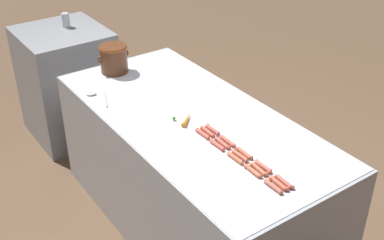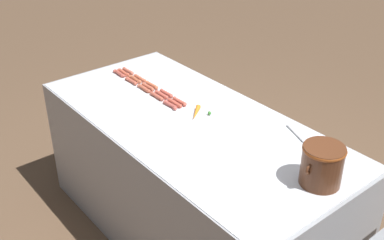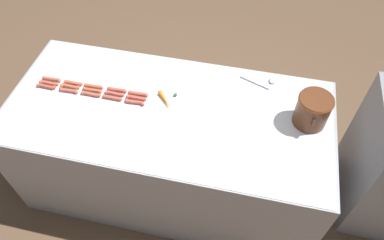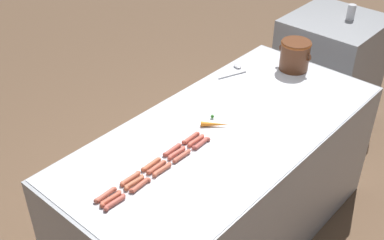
% 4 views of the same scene
% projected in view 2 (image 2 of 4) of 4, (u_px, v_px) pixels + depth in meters
% --- Properties ---
extents(ground_plane, '(20.00, 20.00, 0.00)m').
position_uv_depth(ground_plane, '(191.00, 232.00, 3.39)').
color(ground_plane, brown).
extents(griddle_counter, '(1.00, 2.15, 0.92)m').
position_uv_depth(griddle_counter, '(191.00, 180.00, 3.16)').
color(griddle_counter, '#9EA0A5').
rests_on(griddle_counter, ground_plane).
extents(hot_dog_0, '(0.03, 0.14, 0.03)m').
position_uv_depth(hot_dog_0, '(128.00, 71.00, 3.55)').
color(hot_dog_0, '#B45946').
rests_on(hot_dog_0, griddle_counter).
extents(hot_dog_1, '(0.03, 0.14, 0.03)m').
position_uv_depth(hot_dog_1, '(140.00, 78.00, 3.44)').
color(hot_dog_1, '#BD5D42').
rests_on(hot_dog_1, griddle_counter).
extents(hot_dog_2, '(0.03, 0.14, 0.03)m').
position_uv_depth(hot_dog_2, '(152.00, 85.00, 3.34)').
color(hot_dog_2, '#BF5D3D').
rests_on(hot_dog_2, griddle_counter).
extents(hot_dog_3, '(0.03, 0.14, 0.03)m').
position_uv_depth(hot_dog_3, '(166.00, 93.00, 3.23)').
color(hot_dog_3, '#B44F40').
rests_on(hot_dog_3, griddle_counter).
extents(hot_dog_4, '(0.03, 0.14, 0.03)m').
position_uv_depth(hot_dog_4, '(179.00, 101.00, 3.13)').
color(hot_dog_4, '#B9503F').
rests_on(hot_dog_4, griddle_counter).
extents(hot_dog_5, '(0.03, 0.14, 0.03)m').
position_uv_depth(hot_dog_5, '(123.00, 72.00, 3.53)').
color(hot_dog_5, '#BD553D').
rests_on(hot_dog_5, griddle_counter).
extents(hot_dog_6, '(0.03, 0.14, 0.03)m').
position_uv_depth(hot_dog_6, '(135.00, 79.00, 3.43)').
color(hot_dog_6, '#B15D3F').
rests_on(hot_dog_6, griddle_counter).
extents(hot_dog_7, '(0.03, 0.14, 0.03)m').
position_uv_depth(hot_dog_7, '(148.00, 87.00, 3.32)').
color(hot_dog_7, '#B25740').
rests_on(hot_dog_7, griddle_counter).
extents(hot_dog_8, '(0.03, 0.14, 0.03)m').
position_uv_depth(hot_dog_8, '(161.00, 95.00, 3.21)').
color(hot_dog_8, '#B45243').
rests_on(hot_dog_8, griddle_counter).
extents(hot_dog_9, '(0.03, 0.14, 0.03)m').
position_uv_depth(hot_dog_9, '(175.00, 103.00, 3.11)').
color(hot_dog_9, '#BD503F').
rests_on(hot_dog_9, griddle_counter).
extents(hot_dog_10, '(0.03, 0.14, 0.03)m').
position_uv_depth(hot_dog_10, '(119.00, 73.00, 3.52)').
color(hot_dog_10, '#B04F42').
rests_on(hot_dog_10, griddle_counter).
extents(hot_dog_11, '(0.03, 0.14, 0.03)m').
position_uv_depth(hot_dog_11, '(131.00, 81.00, 3.40)').
color(hot_dog_11, '#B85642').
rests_on(hot_dog_11, griddle_counter).
extents(hot_dog_12, '(0.03, 0.14, 0.03)m').
position_uv_depth(hot_dog_12, '(144.00, 88.00, 3.30)').
color(hot_dog_12, '#B75940').
rests_on(hot_dog_12, griddle_counter).
extents(hot_dog_13, '(0.03, 0.14, 0.03)m').
position_uv_depth(hot_dog_13, '(157.00, 96.00, 3.19)').
color(hot_dog_13, '#B55643').
rests_on(hot_dog_13, griddle_counter).
extents(hot_dog_14, '(0.03, 0.14, 0.03)m').
position_uv_depth(hot_dog_14, '(170.00, 105.00, 3.09)').
color(hot_dog_14, '#B14F45').
rests_on(hot_dog_14, griddle_counter).
extents(bean_pot, '(0.27, 0.21, 0.21)m').
position_uv_depth(bean_pot, '(322.00, 164.00, 2.33)').
color(bean_pot, '#562D19').
rests_on(bean_pot, griddle_counter).
extents(serving_spoon, '(0.13, 0.26, 0.02)m').
position_uv_depth(serving_spoon, '(311.00, 138.00, 2.74)').
color(serving_spoon, '#B7B7BC').
rests_on(serving_spoon, griddle_counter).
extents(carrot, '(0.15, 0.13, 0.03)m').
position_uv_depth(carrot, '(197.00, 113.00, 2.99)').
color(carrot, orange).
rests_on(carrot, griddle_counter).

